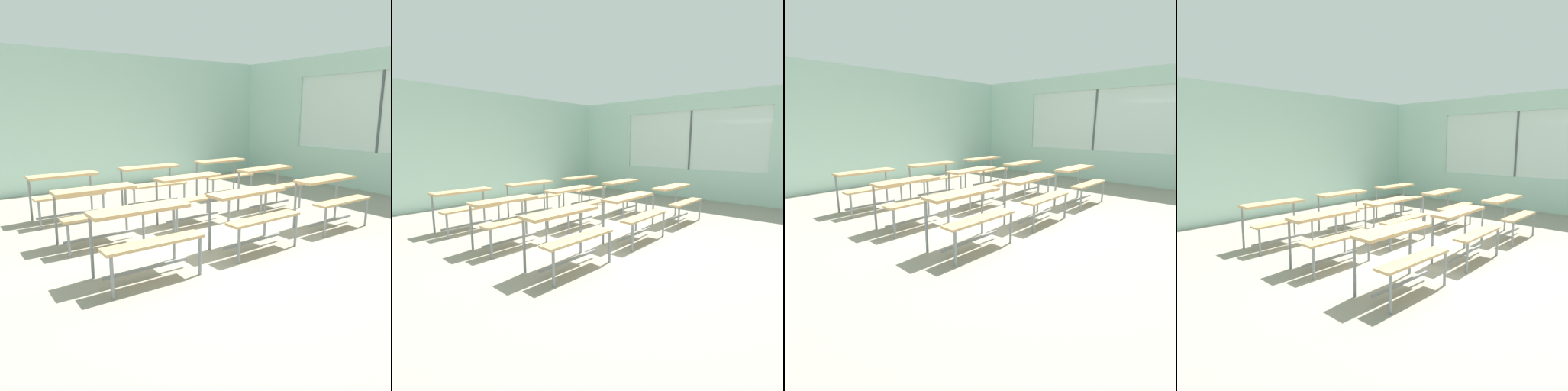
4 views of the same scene
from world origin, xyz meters
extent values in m
cube|color=gray|center=(0.00, 0.00, -0.03)|extent=(10.00, 9.00, 0.05)
cube|color=silver|center=(0.00, 4.50, 1.50)|extent=(10.00, 0.12, 3.00)
cube|color=silver|center=(5.00, 0.00, 0.42)|extent=(0.12, 9.00, 0.85)
cube|color=silver|center=(5.00, 0.00, 2.77)|extent=(0.12, 9.00, 0.45)
cube|color=silver|center=(5.00, 3.55, 1.70)|extent=(0.12, 1.90, 1.70)
cube|color=silver|center=(5.00, 0.50, 1.70)|extent=(0.02, 4.20, 1.70)
cube|color=#4C5156|center=(5.00, 0.50, 1.70)|extent=(0.06, 0.05, 1.70)
cube|color=tan|center=(-1.14, -0.46, 0.72)|extent=(1.11, 0.34, 0.04)
cube|color=tan|center=(-1.14, -0.78, 0.44)|extent=(1.10, 0.24, 0.03)
cylinder|color=gray|center=(-1.63, -0.31, 0.36)|extent=(0.04, 0.04, 0.72)
cylinder|color=gray|center=(-0.63, -0.33, 0.36)|extent=(0.04, 0.04, 0.72)
cylinder|color=gray|center=(-1.65, -0.86, 0.22)|extent=(0.04, 0.04, 0.44)
cylinder|color=gray|center=(-0.65, -0.88, 0.22)|extent=(0.04, 0.04, 0.44)
cube|color=gray|center=(-1.14, -0.60, 0.10)|extent=(1.00, 0.05, 0.03)
cube|color=tan|center=(0.40, -0.46, 0.72)|extent=(1.11, 0.35, 0.04)
cube|color=tan|center=(0.41, -0.78, 0.44)|extent=(1.10, 0.25, 0.03)
cylinder|color=gray|center=(-0.10, -0.33, 0.36)|extent=(0.04, 0.04, 0.72)
cylinder|color=gray|center=(0.90, -0.31, 0.36)|extent=(0.04, 0.04, 0.72)
cylinder|color=gray|center=(-0.09, -0.88, 0.22)|extent=(0.04, 0.04, 0.44)
cylinder|color=gray|center=(0.91, -0.86, 0.22)|extent=(0.04, 0.04, 0.44)
cube|color=gray|center=(0.40, -0.60, 0.10)|extent=(1.00, 0.05, 0.03)
cube|color=tan|center=(2.02, -0.45, 0.72)|extent=(1.10, 0.32, 0.04)
cube|color=tan|center=(2.02, -0.77, 0.44)|extent=(1.10, 0.22, 0.03)
cylinder|color=gray|center=(1.52, -0.31, 0.36)|extent=(0.04, 0.04, 0.72)
cylinder|color=gray|center=(2.52, -0.31, 0.36)|extent=(0.04, 0.04, 0.72)
cylinder|color=gray|center=(1.52, -0.86, 0.22)|extent=(0.04, 0.04, 0.44)
cylinder|color=gray|center=(2.52, -0.86, 0.22)|extent=(0.04, 0.04, 0.44)
cube|color=gray|center=(2.02, -0.59, 0.10)|extent=(1.00, 0.03, 0.03)
cube|color=tan|center=(-1.15, 0.84, 0.72)|extent=(1.10, 0.33, 0.04)
cube|color=tan|center=(-1.15, 0.52, 0.44)|extent=(1.10, 0.23, 0.03)
cylinder|color=gray|center=(-1.65, 0.98, 0.36)|extent=(0.04, 0.04, 0.72)
cylinder|color=gray|center=(-0.65, 0.97, 0.36)|extent=(0.04, 0.04, 0.72)
cylinder|color=gray|center=(-1.65, 0.43, 0.22)|extent=(0.04, 0.04, 0.44)
cylinder|color=gray|center=(-0.65, 0.42, 0.22)|extent=(0.04, 0.04, 0.44)
cube|color=gray|center=(-1.15, 0.70, 0.10)|extent=(1.00, 0.05, 0.03)
cube|color=tan|center=(0.41, 0.91, 0.72)|extent=(1.11, 0.35, 0.04)
cube|color=tan|center=(0.42, 0.59, 0.44)|extent=(1.11, 0.25, 0.03)
cylinder|color=gray|center=(-0.09, 1.04, 0.36)|extent=(0.04, 0.04, 0.72)
cylinder|color=gray|center=(0.90, 1.07, 0.36)|extent=(0.04, 0.04, 0.72)
cylinder|color=gray|center=(-0.08, 0.49, 0.22)|extent=(0.04, 0.04, 0.44)
cylinder|color=gray|center=(0.92, 0.52, 0.22)|extent=(0.04, 0.04, 0.44)
cube|color=gray|center=(0.41, 0.77, 0.10)|extent=(1.00, 0.06, 0.03)
cube|color=tan|center=(2.03, 0.86, 0.72)|extent=(1.11, 0.35, 0.04)
cube|color=tan|center=(2.04, 0.54, 0.44)|extent=(1.10, 0.25, 0.03)
cylinder|color=gray|center=(1.53, 0.98, 0.36)|extent=(0.04, 0.04, 0.72)
cylinder|color=gray|center=(2.53, 1.01, 0.36)|extent=(0.04, 0.04, 0.72)
cylinder|color=gray|center=(1.54, 0.43, 0.22)|extent=(0.04, 0.04, 0.44)
cylinder|color=gray|center=(2.54, 0.46, 0.22)|extent=(0.04, 0.04, 0.44)
cube|color=gray|center=(2.04, 0.72, 0.10)|extent=(1.00, 0.06, 0.03)
cube|color=tan|center=(-1.16, 2.22, 0.72)|extent=(1.10, 0.32, 0.04)
cube|color=tan|center=(-1.16, 1.90, 0.44)|extent=(1.10, 0.22, 0.03)
cylinder|color=gray|center=(-1.66, 2.36, 0.36)|extent=(0.04, 0.04, 0.72)
cylinder|color=gray|center=(-0.66, 2.36, 0.36)|extent=(0.04, 0.04, 0.72)
cylinder|color=gray|center=(-1.66, 1.81, 0.22)|extent=(0.04, 0.04, 0.44)
cylinder|color=gray|center=(-0.66, 1.81, 0.22)|extent=(0.04, 0.04, 0.44)
cube|color=gray|center=(-1.16, 2.08, 0.10)|extent=(1.00, 0.03, 0.03)
cube|color=tan|center=(0.42, 2.22, 0.72)|extent=(1.11, 0.37, 0.04)
cube|color=tan|center=(0.41, 1.90, 0.44)|extent=(1.11, 0.27, 0.03)
cylinder|color=gray|center=(-0.07, 2.38, 0.36)|extent=(0.04, 0.04, 0.72)
cylinder|color=gray|center=(0.93, 2.34, 0.36)|extent=(0.04, 0.04, 0.72)
cylinder|color=gray|center=(-0.09, 1.83, 0.22)|extent=(0.04, 0.04, 0.44)
cylinder|color=gray|center=(0.90, 1.79, 0.22)|extent=(0.04, 0.04, 0.44)
cube|color=gray|center=(0.42, 2.08, 0.10)|extent=(1.00, 0.07, 0.03)
cube|color=tan|center=(2.06, 2.18, 0.72)|extent=(1.10, 0.32, 0.04)
cube|color=tan|center=(2.06, 1.86, 0.44)|extent=(1.10, 0.22, 0.03)
cylinder|color=gray|center=(1.56, 2.32, 0.36)|extent=(0.04, 0.04, 0.72)
cylinder|color=gray|center=(2.56, 2.32, 0.36)|extent=(0.04, 0.04, 0.72)
cylinder|color=gray|center=(1.56, 1.77, 0.22)|extent=(0.04, 0.04, 0.44)
cylinder|color=gray|center=(2.56, 1.77, 0.22)|extent=(0.04, 0.04, 0.44)
cube|color=gray|center=(2.06, 2.04, 0.10)|extent=(1.00, 0.03, 0.03)
camera|label=1|loc=(-2.94, -4.08, 1.76)|focal=35.61mm
camera|label=2|loc=(-3.80, -3.30, 1.60)|focal=28.00mm
camera|label=3|loc=(-3.80, -3.30, 1.60)|focal=28.00mm
camera|label=4|loc=(-4.16, -3.01, 1.75)|focal=31.44mm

